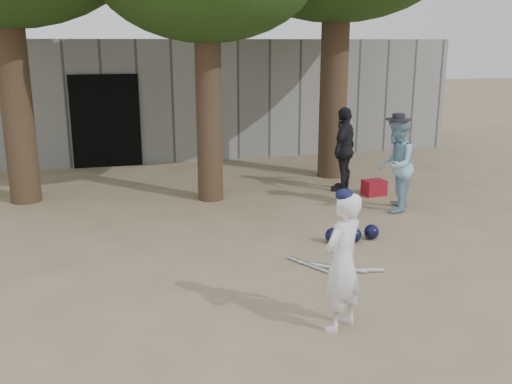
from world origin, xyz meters
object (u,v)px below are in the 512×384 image
object	(u,v)px
boy_player	(342,262)
spectator_dark	(344,149)
spectator_blue	(396,165)
red_bag	(374,188)

from	to	relation	value
boy_player	spectator_dark	xyz separation A→B (m)	(2.43, 5.34, 0.10)
spectator_blue	spectator_dark	xyz separation A→B (m)	(-0.27, 1.59, 0.01)
spectator_dark	boy_player	bearing A→B (deg)	17.88
boy_player	red_bag	distance (m)	5.63
boy_player	red_bag	size ratio (longest dim) A/B	3.54
spectator_dark	red_bag	world-z (taller)	spectator_dark
boy_player	spectator_dark	distance (m)	5.86
boy_player	spectator_blue	bearing A→B (deg)	-157.68
red_bag	spectator_blue	bearing A→B (deg)	-98.90
boy_player	spectator_dark	bearing A→B (deg)	-146.43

